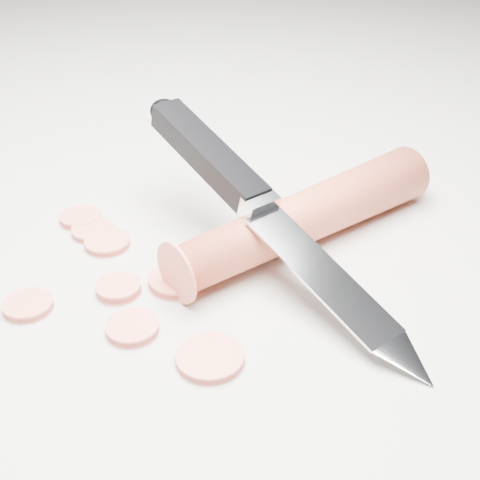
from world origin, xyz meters
The scene contains 11 objects.
ground centered at (0.00, 0.00, 0.00)m, with size 2.40×2.40×0.00m, color beige.
carrot centered at (0.06, 0.08, 0.02)m, with size 0.04×0.04×0.22m, color #C4462C.
carrot_slice_0 centered at (-0.06, -0.01, 0.00)m, with size 0.03×0.03×0.01m, color #F07356.
carrot_slice_1 centered at (0.03, -0.02, 0.00)m, with size 0.04×0.04×0.01m, color #F07356.
carrot_slice_2 centered at (-0.04, -0.02, 0.00)m, with size 0.03×0.03×0.01m, color #F07356.
carrot_slice_3 centered at (0.04, -0.07, 0.00)m, with size 0.03×0.03×0.01m, color #F07356.
carrot_slice_4 centered at (0.09, -0.06, 0.00)m, with size 0.04×0.04×0.01m, color #F07356.
carrot_slice_5 centered at (-0.08, -0.01, 0.00)m, with size 0.03×0.03×0.01m, color #F07356.
carrot_slice_6 centered at (-0.03, -0.10, 0.00)m, with size 0.03×0.03×0.01m, color #F07356.
carrot_slice_7 centered at (0.01, -0.05, 0.00)m, with size 0.03×0.03×0.01m, color #F07356.
kitchen_knife centered at (0.07, 0.03, 0.04)m, with size 0.28×0.09×0.09m, color silver, non-canonical shape.
Camera 1 is at (0.29, -0.27, 0.27)m, focal length 50.00 mm.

